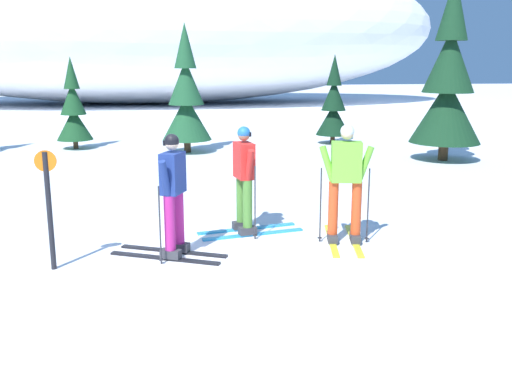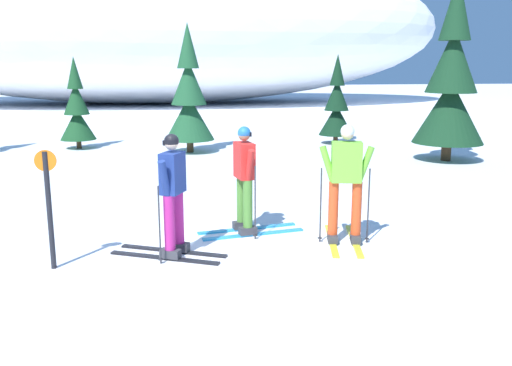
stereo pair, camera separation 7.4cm
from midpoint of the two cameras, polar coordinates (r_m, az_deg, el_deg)
ground_plane at (r=7.79m, az=-5.79°, el=-8.13°), size 120.00×120.00×0.00m
skier_navy_jacket at (r=7.82m, az=-8.82°, el=-1.13°), size 1.67×1.06×1.76m
skier_red_jacket at (r=8.81m, az=-1.43°, el=0.50°), size 1.73×0.80×1.74m
skier_lime_jacket at (r=8.39m, az=8.95°, el=0.21°), size 0.82×1.62×1.83m
pine_tree_center_left at (r=18.60m, az=-18.38°, el=7.07°), size 1.12×1.12×2.90m
pine_tree_center at (r=17.05m, az=-7.32°, el=8.54°), size 1.50×1.50×3.88m
pine_tree_center_right at (r=19.00m, az=7.86°, el=7.78°), size 1.15×1.15×2.99m
pine_tree_far_right at (r=16.35m, az=19.02°, el=9.52°), size 1.94×1.94×5.03m
snow_ridge_background at (r=38.63m, az=-11.34°, el=15.54°), size 39.19×16.85×10.09m
trail_marker_post at (r=7.75m, az=-20.79°, el=-1.97°), size 0.28×0.07×1.61m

